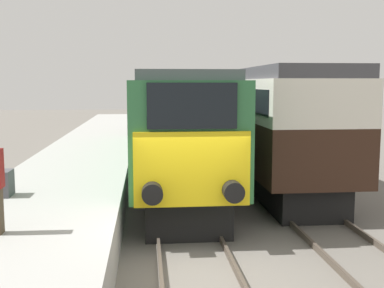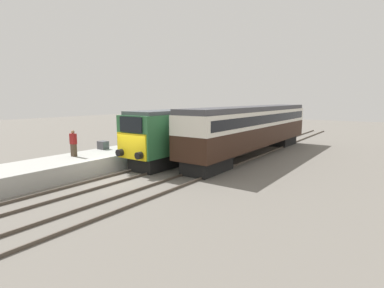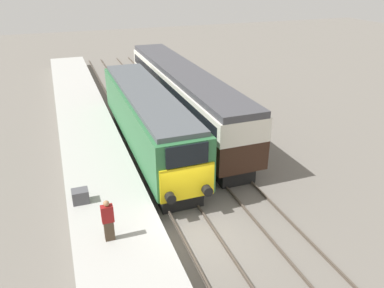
# 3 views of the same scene
# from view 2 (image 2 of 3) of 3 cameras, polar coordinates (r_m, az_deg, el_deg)

# --- Properties ---
(ground_plane) EXTENTS (120.00, 120.00, 0.00)m
(ground_plane) POSITION_cam_2_polar(r_m,az_deg,el_deg) (18.35, -14.13, -6.50)
(ground_plane) COLOR slate
(platform_left) EXTENTS (3.50, 50.00, 1.01)m
(platform_left) POSITION_cam_2_polar(r_m,az_deg,el_deg) (26.06, -5.49, -0.70)
(platform_left) COLOR #A8A8A3
(platform_left) RESTS_ON ground_plane
(rails_near_track) EXTENTS (1.51, 60.00, 0.14)m
(rails_near_track) POSITION_cam_2_polar(r_m,az_deg,el_deg) (21.79, -4.08, -3.68)
(rails_near_track) COLOR #4C4238
(rails_near_track) RESTS_ON ground_plane
(rails_far_track) EXTENTS (1.50, 60.00, 0.14)m
(rails_far_track) POSITION_cam_2_polar(r_m,az_deg,el_deg) (19.85, 3.54, -4.90)
(rails_far_track) COLOR #4C4238
(rails_far_track) RESTS_ON ground_plane
(locomotive) EXTENTS (2.70, 14.45, 3.92)m
(locomotive) POSITION_cam_2_polar(r_m,az_deg,el_deg) (24.02, 0.81, 2.60)
(locomotive) COLOR black
(locomotive) RESTS_ON ground_plane
(passenger_carriage) EXTENTS (2.75, 18.68, 4.09)m
(passenger_carriage) POSITION_cam_2_polar(r_m,az_deg,el_deg) (25.40, 11.71, 3.41)
(passenger_carriage) COLOR black
(passenger_carriage) RESTS_ON ground_plane
(person_on_platform) EXTENTS (0.44, 0.26, 1.71)m
(person_on_platform) POSITION_cam_2_polar(r_m,az_deg,el_deg) (20.66, -21.66, 0.10)
(person_on_platform) COLOR #473828
(person_on_platform) RESTS_ON platform_left
(luggage_crate) EXTENTS (0.70, 0.56, 0.60)m
(luggage_crate) POSITION_cam_2_polar(r_m,az_deg,el_deg) (23.05, -16.59, -0.21)
(luggage_crate) COLOR #4C4C51
(luggage_crate) RESTS_ON platform_left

